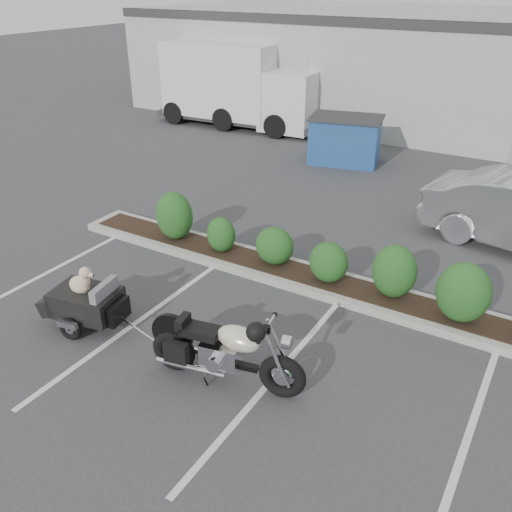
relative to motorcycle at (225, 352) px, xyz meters
The scene contains 7 objects.
ground 1.32m from the motorcycle, 122.57° to the left, with size 90.00×90.00×0.00m, color #38383A.
planter_kerb 3.27m from the motorcycle, 83.73° to the left, with size 12.00×1.00×0.15m, color #9E9E93.
building 18.08m from the motorcycle, 92.06° to the left, with size 26.00×10.00×4.00m, color #9EA099.
motorcycle is the anchor object (origin of this frame).
pet_trailer 2.79m from the motorcycle, behind, with size 1.92×1.09×1.13m.
dumpster 10.80m from the motorcycle, 103.85° to the left, with size 2.44×1.93×1.42m.
delivery_truck 14.99m from the motorcycle, 121.57° to the left, with size 6.68×2.59×3.01m.
Camera 1 is at (4.18, -6.04, 5.29)m, focal length 38.00 mm.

